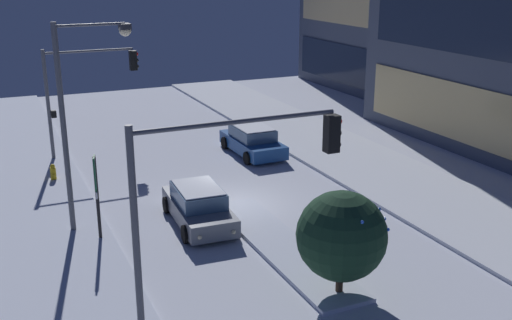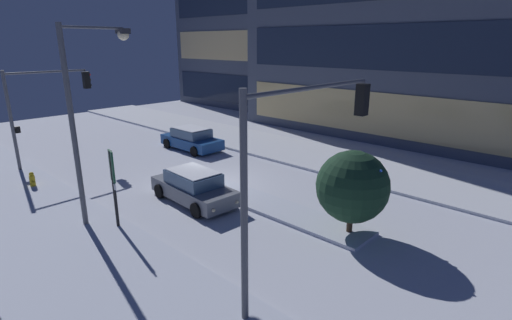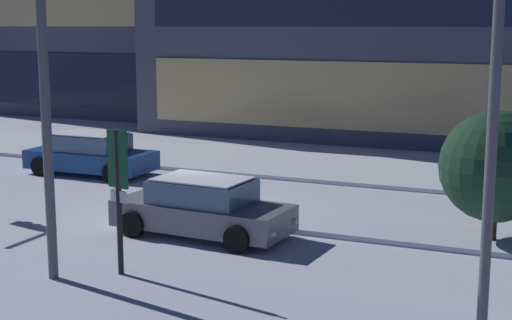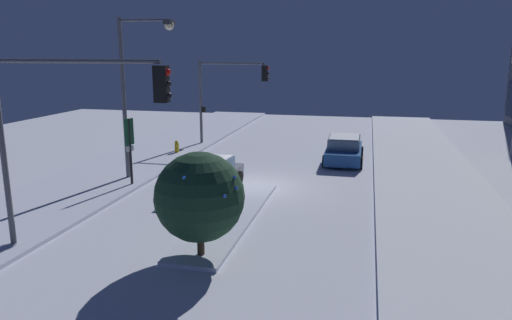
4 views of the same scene
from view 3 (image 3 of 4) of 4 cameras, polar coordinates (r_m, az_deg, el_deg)
name	(u,v)px [view 3 (image 3 of 4)]	position (r m, az deg, el deg)	size (l,w,h in m)	color
ground	(193,213)	(21.81, -4.77, -3.96)	(52.00, 52.00, 0.00)	silver
curb_strip_far	(291,165)	(28.80, 2.66, -0.34)	(52.00, 5.20, 0.14)	silver
median_strip	(345,228)	(20.04, 6.70, -5.06)	(9.00, 1.80, 0.14)	silver
office_tower_secondary	(115,2)	(49.33, -10.50, 11.56)	(15.73, 11.59, 13.35)	#4C5466
car_near	(203,208)	(19.33, -4.02, -3.62)	(4.71, 2.26, 1.49)	slate
car_far	(91,154)	(27.82, -12.26, 0.41)	(4.68, 2.15, 1.49)	#19478C
traffic_light_corner_near_right	(509,78)	(14.93, 18.43, 5.84)	(0.32, 5.71, 6.07)	#565960
street_lamp_arched	(64,39)	(16.17, -14.15, 8.77)	(0.56, 2.73, 7.68)	#565960
parking_info_sign	(118,185)	(15.87, -10.27, -1.87)	(0.55, 0.19, 3.19)	black
decorated_tree_median	(495,167)	(19.06, 17.49, -0.47)	(2.69, 2.69, 3.29)	#473323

